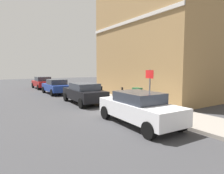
{
  "coord_description": "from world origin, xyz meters",
  "views": [
    {
      "loc": [
        -6.06,
        -9.11,
        2.52
      ],
      "look_at": [
        1.12,
        2.27,
        1.2
      ],
      "focal_mm": 30.81,
      "sensor_mm": 36.0,
      "label": 1
    }
  ],
  "objects_px": {
    "utility_cabinet": "(137,97)",
    "street_sign": "(150,84)",
    "bollard_far_kerb": "(102,93)",
    "bollard_near_cabinet": "(122,94)",
    "car_white": "(139,108)",
    "car_blue": "(56,86)",
    "car_red": "(42,82)",
    "car_black": "(84,93)"
  },
  "relations": [
    {
      "from": "bollard_near_cabinet",
      "to": "street_sign",
      "type": "xyz_separation_m",
      "value": [
        -0.67,
        -3.49,
        0.96
      ]
    },
    {
      "from": "car_red",
      "to": "car_blue",
      "type": "bearing_deg",
      "value": 178.64
    },
    {
      "from": "car_black",
      "to": "car_white",
      "type": "bearing_deg",
      "value": -179.7
    },
    {
      "from": "bollard_far_kerb",
      "to": "car_black",
      "type": "bearing_deg",
      "value": 171.46
    },
    {
      "from": "bollard_near_cabinet",
      "to": "bollard_far_kerb",
      "type": "relative_size",
      "value": 1.0
    },
    {
      "from": "car_red",
      "to": "bollard_near_cabinet",
      "type": "xyz_separation_m",
      "value": [
        2.47,
        -13.63,
        -0.05
      ]
    },
    {
      "from": "bollard_far_kerb",
      "to": "car_white",
      "type": "bearing_deg",
      "value": -103.48
    },
    {
      "from": "bollard_far_kerb",
      "to": "street_sign",
      "type": "xyz_separation_m",
      "value": [
        0.24,
        -4.85,
        0.96
      ]
    },
    {
      "from": "car_white",
      "to": "bollard_far_kerb",
      "type": "relative_size",
      "value": 4.18
    },
    {
      "from": "car_blue",
      "to": "utility_cabinet",
      "type": "height_order",
      "value": "car_blue"
    },
    {
      "from": "car_red",
      "to": "bollard_far_kerb",
      "type": "relative_size",
      "value": 4.01
    },
    {
      "from": "car_red",
      "to": "street_sign",
      "type": "height_order",
      "value": "street_sign"
    },
    {
      "from": "utility_cabinet",
      "to": "car_red",
      "type": "bearing_deg",
      "value": 98.76
    },
    {
      "from": "car_white",
      "to": "car_black",
      "type": "xyz_separation_m",
      "value": [
        0.09,
        6.13,
        0.0
      ]
    },
    {
      "from": "car_blue",
      "to": "utility_cabinet",
      "type": "bearing_deg",
      "value": -167.37
    },
    {
      "from": "utility_cabinet",
      "to": "car_white",
      "type": "bearing_deg",
      "value": -128.67
    },
    {
      "from": "car_blue",
      "to": "bollard_far_kerb",
      "type": "xyz_separation_m",
      "value": [
        1.57,
        -6.38,
        -0.04
      ]
    },
    {
      "from": "car_red",
      "to": "bollard_near_cabinet",
      "type": "bearing_deg",
      "value": -171.1
    },
    {
      "from": "car_white",
      "to": "car_blue",
      "type": "bearing_deg",
      "value": 2.16
    },
    {
      "from": "car_black",
      "to": "street_sign",
      "type": "distance_m",
      "value": 5.37
    },
    {
      "from": "utility_cabinet",
      "to": "street_sign",
      "type": "relative_size",
      "value": 0.5
    },
    {
      "from": "car_black",
      "to": "bollard_near_cabinet",
      "type": "relative_size",
      "value": 4.12
    },
    {
      "from": "car_white",
      "to": "bollard_far_kerb",
      "type": "xyz_separation_m",
      "value": [
        1.42,
        5.93,
        -0.06
      ]
    },
    {
      "from": "bollard_far_kerb",
      "to": "bollard_near_cabinet",
      "type": "bearing_deg",
      "value": -56.45
    },
    {
      "from": "car_red",
      "to": "street_sign",
      "type": "relative_size",
      "value": 1.81
    },
    {
      "from": "car_blue",
      "to": "car_black",
      "type": "bearing_deg",
      "value": -179.21
    },
    {
      "from": "bollard_near_cabinet",
      "to": "car_white",
      "type": "bearing_deg",
      "value": -117.01
    },
    {
      "from": "car_white",
      "to": "street_sign",
      "type": "height_order",
      "value": "street_sign"
    },
    {
      "from": "car_black",
      "to": "bollard_near_cabinet",
      "type": "distance_m",
      "value": 2.74
    },
    {
      "from": "car_blue",
      "to": "street_sign",
      "type": "relative_size",
      "value": 1.78
    },
    {
      "from": "car_blue",
      "to": "utility_cabinet",
      "type": "relative_size",
      "value": 3.55
    },
    {
      "from": "car_white",
      "to": "car_red",
      "type": "distance_m",
      "value": 18.2
    },
    {
      "from": "car_red",
      "to": "utility_cabinet",
      "type": "bearing_deg",
      "value": -172.63
    },
    {
      "from": "car_white",
      "to": "car_blue",
      "type": "height_order",
      "value": "car_white"
    },
    {
      "from": "utility_cabinet",
      "to": "street_sign",
      "type": "xyz_separation_m",
      "value": [
        -0.57,
        -1.7,
        0.98
      ]
    },
    {
      "from": "utility_cabinet",
      "to": "bollard_far_kerb",
      "type": "height_order",
      "value": "utility_cabinet"
    },
    {
      "from": "car_white",
      "to": "bollard_near_cabinet",
      "type": "bearing_deg",
      "value": -25.52
    },
    {
      "from": "utility_cabinet",
      "to": "street_sign",
      "type": "height_order",
      "value": "street_sign"
    },
    {
      "from": "car_blue",
      "to": "bollard_far_kerb",
      "type": "bearing_deg",
      "value": -167.56
    },
    {
      "from": "bollard_near_cabinet",
      "to": "bollard_far_kerb",
      "type": "distance_m",
      "value": 1.64
    },
    {
      "from": "car_black",
      "to": "bollard_near_cabinet",
      "type": "height_order",
      "value": "car_black"
    },
    {
      "from": "car_white",
      "to": "car_red",
      "type": "height_order",
      "value": "car_red"
    }
  ]
}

